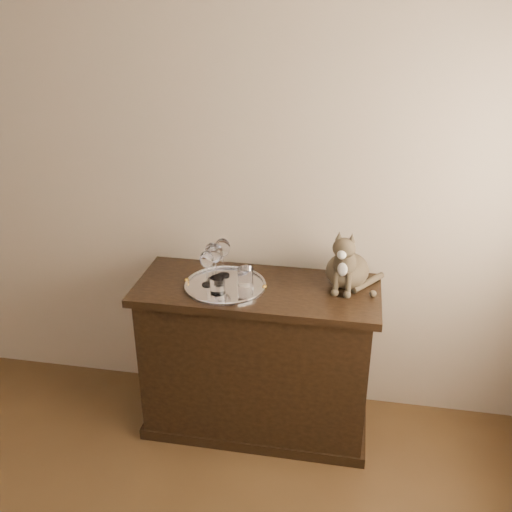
{
  "coord_description": "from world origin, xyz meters",
  "views": [
    {
      "loc": [
        1.04,
        -0.49,
        2.16
      ],
      "look_at": [
        0.59,
        1.95,
        1.01
      ],
      "focal_mm": 40.0,
      "sensor_mm": 36.0,
      "label": 1
    }
  ],
  "objects_px": {
    "tray": "(225,286)",
    "wine_glass_c": "(207,268)",
    "wine_glass_b": "(223,257)",
    "tumbler_c": "(245,276)",
    "wine_glass_a": "(212,262)",
    "wine_glass_d": "(216,263)",
    "cat": "(348,255)",
    "sideboard": "(257,359)",
    "tumbler_b": "(218,285)"
  },
  "relations": [
    {
      "from": "wine_glass_c",
      "to": "cat",
      "type": "xyz_separation_m",
      "value": [
        0.67,
        0.13,
        0.06
      ]
    },
    {
      "from": "wine_glass_a",
      "to": "tumbler_b",
      "type": "xyz_separation_m",
      "value": [
        0.06,
        -0.13,
        -0.06
      ]
    },
    {
      "from": "tray",
      "to": "tumbler_c",
      "type": "bearing_deg",
      "value": 16.75
    },
    {
      "from": "tray",
      "to": "wine_glass_a",
      "type": "height_order",
      "value": "wine_glass_a"
    },
    {
      "from": "wine_glass_d",
      "to": "wine_glass_a",
      "type": "bearing_deg",
      "value": 157.14
    },
    {
      "from": "tumbler_b",
      "to": "tumbler_c",
      "type": "height_order",
      "value": "tumbler_c"
    },
    {
      "from": "wine_glass_b",
      "to": "wine_glass_a",
      "type": "bearing_deg",
      "value": -123.52
    },
    {
      "from": "sideboard",
      "to": "tumbler_b",
      "type": "bearing_deg",
      "value": -145.97
    },
    {
      "from": "tumbler_c",
      "to": "cat",
      "type": "relative_size",
      "value": 0.27
    },
    {
      "from": "wine_glass_b",
      "to": "wine_glass_d",
      "type": "xyz_separation_m",
      "value": [
        -0.02,
        -0.07,
        -0.0
      ]
    },
    {
      "from": "sideboard",
      "to": "wine_glass_c",
      "type": "xyz_separation_m",
      "value": [
        -0.24,
        -0.04,
        0.52
      ]
    },
    {
      "from": "wine_glass_a",
      "to": "wine_glass_c",
      "type": "xyz_separation_m",
      "value": [
        -0.01,
        -0.05,
        -0.01
      ]
    },
    {
      "from": "tumbler_c",
      "to": "wine_glass_b",
      "type": "bearing_deg",
      "value": 150.61
    },
    {
      "from": "sideboard",
      "to": "wine_glass_c",
      "type": "distance_m",
      "value": 0.58
    },
    {
      "from": "wine_glass_b",
      "to": "tumbler_c",
      "type": "height_order",
      "value": "wine_glass_b"
    },
    {
      "from": "tray",
      "to": "wine_glass_c",
      "type": "height_order",
      "value": "wine_glass_c"
    },
    {
      "from": "tray",
      "to": "tumbler_b",
      "type": "xyz_separation_m",
      "value": [
        -0.02,
        -0.08,
        0.05
      ]
    },
    {
      "from": "wine_glass_b",
      "to": "sideboard",
      "type": "bearing_deg",
      "value": -20.92
    },
    {
      "from": "sideboard",
      "to": "tumbler_b",
      "type": "relative_size",
      "value": 14.59
    },
    {
      "from": "cat",
      "to": "wine_glass_a",
      "type": "bearing_deg",
      "value": -162.46
    },
    {
      "from": "wine_glass_a",
      "to": "wine_glass_d",
      "type": "xyz_separation_m",
      "value": [
        0.02,
        -0.01,
        -0.0
      ]
    },
    {
      "from": "wine_glass_d",
      "to": "cat",
      "type": "bearing_deg",
      "value": 8.2
    },
    {
      "from": "wine_glass_c",
      "to": "tumbler_b",
      "type": "xyz_separation_m",
      "value": [
        0.07,
        -0.08,
        -0.05
      ]
    },
    {
      "from": "sideboard",
      "to": "wine_glass_b",
      "type": "relative_size",
      "value": 5.87
    },
    {
      "from": "tumbler_b",
      "to": "cat",
      "type": "height_order",
      "value": "cat"
    },
    {
      "from": "tray",
      "to": "wine_glass_c",
      "type": "relative_size",
      "value": 2.22
    },
    {
      "from": "sideboard",
      "to": "tray",
      "type": "distance_m",
      "value": 0.46
    },
    {
      "from": "tray",
      "to": "cat",
      "type": "relative_size",
      "value": 1.25
    },
    {
      "from": "tray",
      "to": "wine_glass_b",
      "type": "height_order",
      "value": "wine_glass_b"
    },
    {
      "from": "wine_glass_d",
      "to": "tumbler_b",
      "type": "distance_m",
      "value": 0.14
    },
    {
      "from": "tumbler_b",
      "to": "wine_glass_b",
      "type": "bearing_deg",
      "value": 95.59
    },
    {
      "from": "wine_glass_c",
      "to": "wine_glass_a",
      "type": "bearing_deg",
      "value": 74.07
    },
    {
      "from": "wine_glass_b",
      "to": "wine_glass_c",
      "type": "height_order",
      "value": "wine_glass_b"
    },
    {
      "from": "tumbler_c",
      "to": "cat",
      "type": "height_order",
      "value": "cat"
    },
    {
      "from": "wine_glass_b",
      "to": "wine_glass_d",
      "type": "relative_size",
      "value": 1.02
    },
    {
      "from": "sideboard",
      "to": "wine_glass_a",
      "type": "xyz_separation_m",
      "value": [
        -0.23,
        0.01,
        0.53
      ]
    },
    {
      "from": "sideboard",
      "to": "wine_glass_b",
      "type": "distance_m",
      "value": 0.57
    },
    {
      "from": "wine_glass_c",
      "to": "wine_glass_d",
      "type": "height_order",
      "value": "wine_glass_d"
    },
    {
      "from": "wine_glass_a",
      "to": "tumbler_b",
      "type": "bearing_deg",
      "value": -65.97
    },
    {
      "from": "wine_glass_d",
      "to": "tumbler_c",
      "type": "xyz_separation_m",
      "value": [
        0.15,
        -0.01,
        -0.06
      ]
    },
    {
      "from": "wine_glass_b",
      "to": "wine_glass_c",
      "type": "bearing_deg",
      "value": -115.89
    },
    {
      "from": "sideboard",
      "to": "cat",
      "type": "distance_m",
      "value": 0.73
    },
    {
      "from": "wine_glass_a",
      "to": "tumbler_b",
      "type": "height_order",
      "value": "wine_glass_a"
    },
    {
      "from": "wine_glass_a",
      "to": "wine_glass_d",
      "type": "distance_m",
      "value": 0.02
    },
    {
      "from": "wine_glass_a",
      "to": "tumbler_c",
      "type": "height_order",
      "value": "wine_glass_a"
    },
    {
      "from": "tray",
      "to": "wine_glass_b",
      "type": "bearing_deg",
      "value": 108.66
    },
    {
      "from": "sideboard",
      "to": "wine_glass_d",
      "type": "bearing_deg",
      "value": 178.59
    },
    {
      "from": "wine_glass_b",
      "to": "tumbler_b",
      "type": "relative_size",
      "value": 2.48
    },
    {
      "from": "wine_glass_a",
      "to": "cat",
      "type": "xyz_separation_m",
      "value": [
        0.66,
        0.08,
        0.05
      ]
    },
    {
      "from": "tray",
      "to": "sideboard",
      "type": "bearing_deg",
      "value": 11.14
    }
  ]
}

